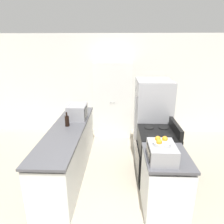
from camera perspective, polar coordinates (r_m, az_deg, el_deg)
The scene contains 10 objects.
wall_back at distance 5.40m, azimuth 0.58°, elevation 7.72°, with size 7.00×0.06×2.60m.
counter_left at distance 3.87m, azimuth -12.23°, elevation -10.85°, with size 0.60×2.54×0.90m.
counter_right at distance 3.09m, azimuth 14.72°, elevation -19.40°, with size 0.60×0.76×0.90m.
pantry_cabinet at distance 5.20m, azimuth 0.21°, elevation 3.49°, with size 0.95×0.48×1.92m.
stove at distance 3.71m, azimuth 12.53°, elevation -11.84°, with size 0.66×0.74×1.06m.
refrigerator at distance 4.26m, azimuth 11.34°, elevation -2.10°, with size 0.72×0.77×1.66m.
microwave at distance 4.04m, azimuth -9.86°, elevation 0.03°, with size 0.36×0.45×0.29m.
wine_bottle at distance 3.72m, azimuth -12.73°, elevation -2.44°, with size 0.08×0.08×0.27m.
toaster_oven at distance 2.67m, azimuth 13.99°, elevation -11.10°, with size 0.34×0.43×0.21m.
fruit_bowl at distance 2.59m, azimuth 13.92°, elevation -8.40°, with size 0.22×0.22×0.10m.
Camera 1 is at (0.13, -1.89, 2.29)m, focal length 32.00 mm.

